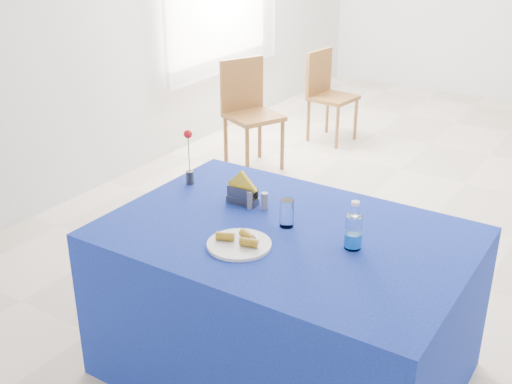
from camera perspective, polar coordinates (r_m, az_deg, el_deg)
floor at (r=4.85m, az=15.62°, el=-2.30°), size 7.00×7.00×0.00m
plate at (r=2.73m, az=-1.50°, el=-4.69°), size 0.28×0.28×0.01m
drinking_glass at (r=2.87m, az=2.75°, el=-1.90°), size 0.06×0.06×0.13m
salt_shaker at (r=3.03m, az=0.77°, el=-0.82°), size 0.03×0.03×0.08m
pepper_shaker at (r=3.04m, az=-0.55°, el=-0.74°), size 0.03×0.03×0.08m
blue_table at (r=3.05m, az=2.57°, el=-9.83°), size 1.60×1.10×0.76m
water_bottle at (r=2.71m, az=8.66°, el=-3.61°), size 0.07×0.07×0.21m
napkin_holder at (r=3.09m, az=-1.20°, el=-0.22°), size 0.16×0.07×0.17m
rose_vase at (r=3.30m, az=-5.97°, el=2.91°), size 0.04×0.04×0.29m
chair_win_a at (r=5.49m, az=-0.68°, el=7.68°), size 0.54×0.54×0.92m
chair_win_b at (r=6.19m, az=6.29°, el=9.07°), size 0.42×0.42×0.85m
banana_pieces at (r=2.72m, az=-1.37°, el=-4.14°), size 0.20×0.12×0.04m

